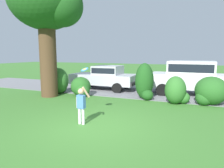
{
  "coord_description": "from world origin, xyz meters",
  "views": [
    {
      "loc": [
        3.03,
        -5.79,
        2.34
      ],
      "look_at": [
        -0.26,
        1.98,
        1.1
      ],
      "focal_mm": 33.42,
      "sensor_mm": 36.0,
      "label": 1
    }
  ],
  "objects": [
    {
      "name": "frisbee",
      "position": [
        -0.72,
        0.59,
        1.78
      ],
      "size": [
        0.3,
        0.27,
        0.18
      ],
      "color": "#337FDB"
    },
    {
      "name": "driveway_strip",
      "position": [
        0.0,
        6.52,
        0.01
      ],
      "size": [
        28.0,
        4.4,
        0.02
      ],
      "primitive_type": "cube",
      "color": "slate",
      "rests_on": "ground"
    },
    {
      "name": "parked_sedan",
      "position": [
        -2.68,
        6.5,
        0.85
      ],
      "size": [
        4.43,
        2.16,
        1.56
      ],
      "color": "silver",
      "rests_on": "ground"
    },
    {
      "name": "oak_tree_large",
      "position": [
        -4.47,
        3.38,
        4.9
      ],
      "size": [
        3.99,
        3.81,
        6.79
      ],
      "color": "#513823",
      "rests_on": "ground"
    },
    {
      "name": "shrub_centre_right",
      "position": [
        2.07,
        4.2,
        0.6
      ],
      "size": [
        1.14,
        1.11,
        1.3
      ],
      "color": "#33702B",
      "rests_on": "ground"
    },
    {
      "name": "shrub_far_end",
      "position": [
        3.52,
        4.61,
        0.61
      ],
      "size": [
        1.43,
        1.45,
        1.3
      ],
      "color": "#286023",
      "rests_on": "ground"
    },
    {
      "name": "parked_suv",
      "position": [
        2.57,
        6.7,
        1.08
      ],
      "size": [
        4.71,
        2.13,
        1.92
      ],
      "color": "white",
      "rests_on": "ground"
    },
    {
      "name": "shrub_centre_left",
      "position": [
        -2.98,
        4.03,
        0.48
      ],
      "size": [
        1.2,
        1.16,
        1.05
      ],
      "color": "#286023",
      "rests_on": "ground"
    },
    {
      "name": "shrub_centre",
      "position": [
        0.45,
        4.64,
        0.86
      ],
      "size": [
        1.01,
        1.08,
        1.86
      ],
      "color": "#1E511C",
      "rests_on": "ground"
    },
    {
      "name": "ground_plane",
      "position": [
        0.0,
        0.0,
        0.0
      ],
      "size": [
        80.0,
        80.0,
        0.0
      ],
      "primitive_type": "plane",
      "color": "#3D752D"
    },
    {
      "name": "shrub_near_tree",
      "position": [
        -4.59,
        4.19,
        0.7
      ],
      "size": [
        1.15,
        1.16,
        1.5
      ],
      "color": "#33702B",
      "rests_on": "ground"
    },
    {
      "name": "child_thrower",
      "position": [
        -0.51,
        -0.01,
        0.72
      ],
      "size": [
        0.46,
        0.26,
        1.29
      ],
      "color": "white",
      "rests_on": "ground"
    }
  ]
}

